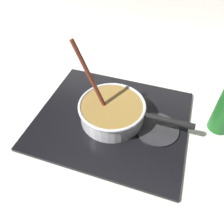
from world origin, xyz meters
The scene contains 5 objects.
ground centered at (0.00, 0.00, -0.02)m, with size 2.40×1.60×0.04m, color beige.
hob_plate centered at (0.05, 0.16, 0.01)m, with size 0.56×0.48×0.01m, color black.
burner_ring centered at (0.05, 0.16, 0.02)m, with size 0.21×0.21×0.01m, color #592D0C.
spare_burner centered at (0.22, 0.16, 0.01)m, with size 0.16×0.16×0.01m, color #262628.
cooking_pan centered at (0.05, 0.16, 0.05)m, with size 0.42×0.25×0.31m.
Camera 1 is at (0.23, -0.38, 0.65)m, focal length 35.86 mm.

